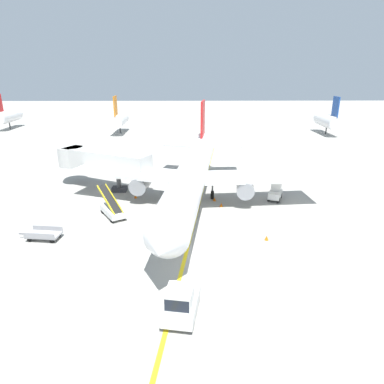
{
  "coord_description": "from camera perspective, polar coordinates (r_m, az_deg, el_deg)",
  "views": [
    {
      "loc": [
        -1.47,
        -24.47,
        14.1
      ],
      "look_at": [
        -0.91,
        8.24,
        2.5
      ],
      "focal_mm": 32.13,
      "sensor_mm": 36.0,
      "label": 1
    }
  ],
  "objects": [
    {
      "name": "ground_plane",
      "position": [
        28.28,
        2.16,
        -10.4
      ],
      "size": [
        300.0,
        300.0,
        0.0
      ],
      "primitive_type": "plane",
      "color": "#9E9B93"
    },
    {
      "name": "taxi_line_yellow",
      "position": [
        32.67,
        0.1,
        -6.03
      ],
      "size": [
        10.76,
        79.35,
        0.01
      ],
      "primitive_type": "cube",
      "rotation": [
        0.0,
        0.0,
        -0.13
      ],
      "color": "yellow",
      "rests_on": "ground"
    },
    {
      "name": "airliner",
      "position": [
        37.8,
        0.02,
        3.11
      ],
      "size": [
        28.36,
        35.31,
        10.1
      ],
      "color": "white",
      "rests_on": "ground"
    },
    {
      "name": "jet_bridge",
      "position": [
        44.49,
        -15.47,
        5.08
      ],
      "size": [
        12.58,
        8.14,
        4.85
      ],
      "color": "beige",
      "rests_on": "ground"
    },
    {
      "name": "pushback_tug",
      "position": [
        21.6,
        -1.87,
        -17.84
      ],
      "size": [
        2.48,
        3.87,
        2.2
      ],
      "color": "silver",
      "rests_on": "ground"
    },
    {
      "name": "baggage_tug_near_wing",
      "position": [
        40.71,
        13.69,
        0.07
      ],
      "size": [
        2.13,
        2.72,
        2.1
      ],
      "color": "silver",
      "rests_on": "ground"
    },
    {
      "name": "belt_loader_forward_hold",
      "position": [
        36.02,
        -13.12,
        -2.72
      ],
      "size": [
        3.66,
        4.93,
        2.59
      ],
      "color": "silver",
      "rests_on": "ground"
    },
    {
      "name": "baggage_cart_loaded",
      "position": [
        33.14,
        -23.41,
        -6.5
      ],
      "size": [
        3.83,
        1.91,
        0.94
      ],
      "color": "#A5A5A8",
      "rests_on": "ground"
    },
    {
      "name": "ground_crew_marshaller",
      "position": [
        29.87,
        -0.83,
        -6.68
      ],
      "size": [
        0.36,
        0.24,
        1.7
      ],
      "color": "#26262D",
      "rests_on": "ground"
    },
    {
      "name": "safety_cone_nose_left",
      "position": [
        40.71,
        -9.35,
        -0.69
      ],
      "size": [
        0.36,
        0.36,
        0.44
      ],
      "primitive_type": "cone",
      "color": "orange",
      "rests_on": "ground"
    },
    {
      "name": "safety_cone_nose_right",
      "position": [
        24.37,
        -0.53,
        -15.2
      ],
      "size": [
        0.36,
        0.36,
        0.44
      ],
      "primitive_type": "cone",
      "color": "orange",
      "rests_on": "ground"
    },
    {
      "name": "safety_cone_wingtip_left",
      "position": [
        39.34,
        3.76,
        -1.18
      ],
      "size": [
        0.36,
        0.36,
        0.44
      ],
      "primitive_type": "cone",
      "color": "orange",
      "rests_on": "ground"
    },
    {
      "name": "safety_cone_wingtip_right",
      "position": [
        37.74,
        4.88,
        -2.13
      ],
      "size": [
        0.36,
        0.36,
        0.44
      ],
      "primitive_type": "cone",
      "color": "orange",
      "rests_on": "ground"
    },
    {
      "name": "safety_cone_tail_area",
      "position": [
        31.13,
        12.28,
        -7.44
      ],
      "size": [
        0.36,
        0.36,
        0.44
      ],
      "primitive_type": "cone",
      "color": "orange",
      "rests_on": "ground"
    },
    {
      "name": "distant_aircraft_far_left",
      "position": [
        100.6,
        -28.24,
        11.06
      ],
      "size": [
        3.0,
        10.1,
        8.8
      ],
      "color": "silver",
      "rests_on": "ground"
    },
    {
      "name": "distant_aircraft_mid_left",
      "position": [
        84.3,
        -11.99,
        11.69
      ],
      "size": [
        3.0,
        10.1,
        8.8
      ],
      "color": "silver",
      "rests_on": "ground"
    },
    {
      "name": "distant_aircraft_mid_right",
      "position": [
        87.05,
        21.59,
        11.01
      ],
      "size": [
        3.0,
        10.1,
        8.8
      ],
      "color": "silver",
      "rests_on": "ground"
    }
  ]
}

